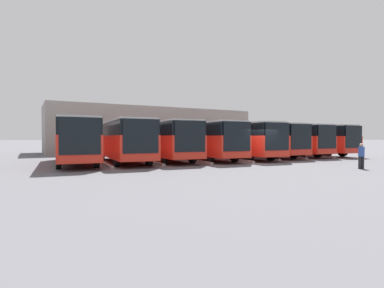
{
  "coord_description": "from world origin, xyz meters",
  "views": [
    {
      "loc": [
        15.09,
        16.88,
        1.88
      ],
      "look_at": [
        2.69,
        -5.43,
        1.36
      ],
      "focal_mm": 28.0,
      "sensor_mm": 36.0,
      "label": 1
    }
  ],
  "objects_px": {
    "bus_3": "(237,139)",
    "bus_4": "(203,139)",
    "pedestrian": "(361,155)",
    "bus_1": "(285,139)",
    "bus_7": "(75,140)",
    "bus_2": "(260,139)",
    "bus_5": "(164,139)",
    "bus_6": "(123,139)",
    "bus_0": "(309,139)"
  },
  "relations": [
    {
      "from": "bus_2",
      "to": "bus_4",
      "type": "xyz_separation_m",
      "value": [
        6.87,
        0.35,
        0.0
      ]
    },
    {
      "from": "bus_1",
      "to": "bus_6",
      "type": "bearing_deg",
      "value": 4.79
    },
    {
      "from": "bus_1",
      "to": "bus_7",
      "type": "height_order",
      "value": "same"
    },
    {
      "from": "bus_1",
      "to": "bus_5",
      "type": "relative_size",
      "value": 1.0
    },
    {
      "from": "bus_3",
      "to": "bus_7",
      "type": "distance_m",
      "value": 13.79
    },
    {
      "from": "bus_6",
      "to": "bus_7",
      "type": "bearing_deg",
      "value": 1.23
    },
    {
      "from": "bus_1",
      "to": "bus_3",
      "type": "xyz_separation_m",
      "value": [
        6.87,
        0.88,
        0.0
      ]
    },
    {
      "from": "bus_3",
      "to": "bus_0",
      "type": "bearing_deg",
      "value": -171.82
    },
    {
      "from": "bus_0",
      "to": "pedestrian",
      "type": "relative_size",
      "value": 7.09
    },
    {
      "from": "bus_5",
      "to": "pedestrian",
      "type": "height_order",
      "value": "bus_5"
    },
    {
      "from": "bus_1",
      "to": "bus_3",
      "type": "distance_m",
      "value": 6.93
    },
    {
      "from": "bus_5",
      "to": "bus_6",
      "type": "bearing_deg",
      "value": 6.29
    },
    {
      "from": "bus_3",
      "to": "bus_2",
      "type": "bearing_deg",
      "value": -163.08
    },
    {
      "from": "bus_1",
      "to": "bus_5",
      "type": "bearing_deg",
      "value": 4.42
    },
    {
      "from": "bus_3",
      "to": "bus_7",
      "type": "xyz_separation_m",
      "value": [
        13.74,
        -1.07,
        0.0
      ]
    },
    {
      "from": "bus_3",
      "to": "bus_4",
      "type": "xyz_separation_m",
      "value": [
        3.44,
        -0.39,
        0.0
      ]
    },
    {
      "from": "bus_6",
      "to": "bus_0",
      "type": "bearing_deg",
      "value": -175.93
    },
    {
      "from": "bus_2",
      "to": "bus_5",
      "type": "relative_size",
      "value": 1.0
    },
    {
      "from": "bus_4",
      "to": "bus_7",
      "type": "relative_size",
      "value": 1.0
    },
    {
      "from": "bus_4",
      "to": "bus_7",
      "type": "height_order",
      "value": "same"
    },
    {
      "from": "bus_1",
      "to": "bus_7",
      "type": "xyz_separation_m",
      "value": [
        20.62,
        -0.19,
        0.0
      ]
    },
    {
      "from": "bus_4",
      "to": "pedestrian",
      "type": "xyz_separation_m",
      "value": [
        -4.44,
        11.31,
        -0.93
      ]
    },
    {
      "from": "bus_4",
      "to": "bus_5",
      "type": "relative_size",
      "value": 1.0
    },
    {
      "from": "bus_5",
      "to": "bus_7",
      "type": "xyz_separation_m",
      "value": [
        6.87,
        -0.12,
        0.0
      ]
    },
    {
      "from": "bus_4",
      "to": "bus_6",
      "type": "bearing_deg",
      "value": 0.84
    },
    {
      "from": "bus_2",
      "to": "bus_6",
      "type": "relative_size",
      "value": 1.0
    },
    {
      "from": "bus_3",
      "to": "pedestrian",
      "type": "relative_size",
      "value": 7.09
    },
    {
      "from": "bus_2",
      "to": "pedestrian",
      "type": "distance_m",
      "value": 11.95
    },
    {
      "from": "bus_3",
      "to": "bus_5",
      "type": "distance_m",
      "value": 6.94
    },
    {
      "from": "bus_4",
      "to": "bus_6",
      "type": "xyz_separation_m",
      "value": [
        6.87,
        -0.47,
        0.0
      ]
    },
    {
      "from": "bus_2",
      "to": "pedestrian",
      "type": "height_order",
      "value": "bus_2"
    },
    {
      "from": "bus_1",
      "to": "pedestrian",
      "type": "distance_m",
      "value": 13.21
    },
    {
      "from": "bus_1",
      "to": "bus_5",
      "type": "distance_m",
      "value": 13.74
    },
    {
      "from": "bus_5",
      "to": "bus_3",
      "type": "bearing_deg",
      "value": 176.85
    },
    {
      "from": "bus_1",
      "to": "bus_4",
      "type": "distance_m",
      "value": 10.32
    },
    {
      "from": "bus_0",
      "to": "bus_7",
      "type": "xyz_separation_m",
      "value": [
        24.05,
        -0.45,
        0.0
      ]
    },
    {
      "from": "bus_5",
      "to": "bus_7",
      "type": "height_order",
      "value": "same"
    },
    {
      "from": "pedestrian",
      "to": "bus_3",
      "type": "bearing_deg",
      "value": 112.9
    },
    {
      "from": "bus_1",
      "to": "pedestrian",
      "type": "height_order",
      "value": "bus_1"
    },
    {
      "from": "bus_1",
      "to": "bus_4",
      "type": "xyz_separation_m",
      "value": [
        10.31,
        0.48,
        0.0
      ]
    },
    {
      "from": "bus_2",
      "to": "bus_6",
      "type": "height_order",
      "value": "same"
    },
    {
      "from": "bus_2",
      "to": "bus_5",
      "type": "bearing_deg",
      "value": 3.57
    },
    {
      "from": "bus_3",
      "to": "bus_4",
      "type": "height_order",
      "value": "same"
    },
    {
      "from": "bus_0",
      "to": "bus_3",
      "type": "distance_m",
      "value": 10.33
    },
    {
      "from": "bus_4",
      "to": "bus_3",
      "type": "bearing_deg",
      "value": 178.26
    },
    {
      "from": "bus_3",
      "to": "pedestrian",
      "type": "xyz_separation_m",
      "value": [
        -1.0,
        10.92,
        -0.93
      ]
    },
    {
      "from": "bus_5",
      "to": "bus_7",
      "type": "distance_m",
      "value": 6.87
    },
    {
      "from": "bus_6",
      "to": "pedestrian",
      "type": "relative_size",
      "value": 7.09
    },
    {
      "from": "bus_1",
      "to": "bus_0",
      "type": "bearing_deg",
      "value": -179.53
    },
    {
      "from": "bus_3",
      "to": "bus_5",
      "type": "height_order",
      "value": "same"
    }
  ]
}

